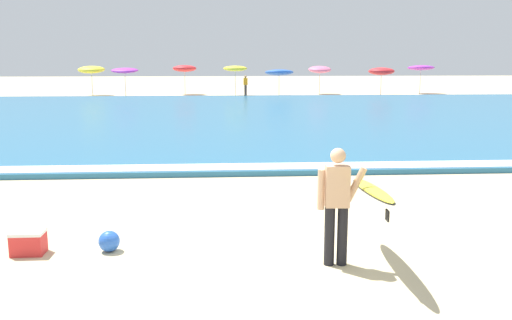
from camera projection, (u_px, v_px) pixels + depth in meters
The scene contains 15 objects.
ground_plane at pixel (245, 259), 8.21m from camera, with size 160.00×160.00×0.00m, color beige.
sea at pixel (228, 116), 27.56m from camera, with size 120.00×28.00×0.14m, color teal.
surf_foam at pixel (235, 167), 14.40m from camera, with size 120.00×0.88×0.01m, color white.
surfer_with_board at pixel (352, 197), 7.81m from camera, with size 0.97×2.39×1.73m.
beach_umbrella_0 at pixel (91, 70), 42.99m from camera, with size 2.07×2.11×2.37m.
beach_umbrella_1 at pixel (125, 70), 41.89m from camera, with size 2.06×2.08×2.25m.
beach_umbrella_2 at pixel (185, 68), 44.15m from camera, with size 1.91×1.92×2.38m.
beach_umbrella_3 at pixel (235, 69), 42.04m from camera, with size 1.85×1.85×2.34m.
beach_umbrella_4 at pixel (279, 72), 42.88m from camera, with size 2.26×2.29×2.13m.
beach_umbrella_5 at pixel (320, 70), 44.68m from camera, with size 1.85×1.90×2.36m.
beach_umbrella_6 at pixel (381, 71), 43.10m from camera, with size 2.03×2.04×2.20m.
beach_umbrella_7 at pixel (421, 68), 45.27m from camera, with size 2.18×2.20×2.38m.
beachgoer_near_row_left at pixel (246, 85), 42.90m from camera, with size 0.32×0.20×1.58m.
beach_ball at pixel (109, 241), 8.51m from camera, with size 0.33×0.33×0.33m, color blue.
cooler_box at pixel (28, 242), 8.39m from camera, with size 0.49×0.35×0.37m.
Camera 1 is at (-0.34, -7.78, 2.99)m, focal length 38.35 mm.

